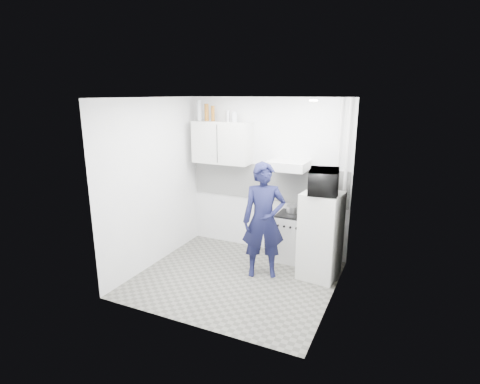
% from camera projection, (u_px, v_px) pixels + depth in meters
% --- Properties ---
extents(floor, '(2.80, 2.80, 0.00)m').
position_uv_depth(floor, '(235.00, 279.00, 5.53)').
color(floor, '#626057').
rests_on(floor, ground).
extents(ceiling, '(2.80, 2.80, 0.00)m').
position_uv_depth(ceiling, '(234.00, 98.00, 4.86)').
color(ceiling, white).
rests_on(ceiling, wall_back).
extents(wall_back, '(2.80, 0.00, 2.80)m').
position_uv_depth(wall_back, '(267.00, 176.00, 6.29)').
color(wall_back, silver).
rests_on(wall_back, floor).
extents(wall_left, '(0.00, 2.60, 2.60)m').
position_uv_depth(wall_left, '(153.00, 184.00, 5.77)').
color(wall_left, silver).
rests_on(wall_left, floor).
extents(wall_right, '(0.00, 2.60, 2.60)m').
position_uv_depth(wall_right, '(336.00, 206.00, 4.63)').
color(wall_right, silver).
rests_on(wall_right, floor).
extents(person, '(0.74, 0.63, 1.72)m').
position_uv_depth(person, '(264.00, 221.00, 5.45)').
color(person, black).
rests_on(person, floor).
extents(stove, '(0.48, 0.48, 0.76)m').
position_uv_depth(stove, '(291.00, 238.00, 6.09)').
color(stove, silver).
rests_on(stove, floor).
extents(fridge, '(0.59, 0.59, 1.29)m').
position_uv_depth(fridge, '(321.00, 236.00, 5.45)').
color(fridge, silver).
rests_on(fridge, floor).
extents(stove_top, '(0.46, 0.46, 0.03)m').
position_uv_depth(stove_top, '(292.00, 215.00, 5.99)').
color(stove_top, black).
rests_on(stove_top, stove).
extents(saucepan, '(0.19, 0.19, 0.10)m').
position_uv_depth(saucepan, '(292.00, 209.00, 6.05)').
color(saucepan, silver).
rests_on(saucepan, stove_top).
extents(microwave, '(0.66, 0.51, 0.33)m').
position_uv_depth(microwave, '(324.00, 181.00, 5.24)').
color(microwave, black).
rests_on(microwave, fridge).
extents(bottle_a, '(0.08, 0.08, 0.34)m').
position_uv_depth(bottle_a, '(199.00, 111.00, 6.35)').
color(bottle_a, '#B2B7BC').
rests_on(bottle_a, upper_cabinet).
extents(bottle_b, '(0.07, 0.07, 0.28)m').
position_uv_depth(bottle_b, '(207.00, 112.00, 6.30)').
color(bottle_b, brown).
rests_on(bottle_b, upper_cabinet).
extents(bottle_c, '(0.06, 0.06, 0.25)m').
position_uv_depth(bottle_c, '(213.00, 114.00, 6.25)').
color(bottle_c, brown).
rests_on(bottle_c, upper_cabinet).
extents(canister_a, '(0.07, 0.07, 0.18)m').
position_uv_depth(canister_a, '(228.00, 116.00, 6.15)').
color(canister_a, silver).
rests_on(canister_a, upper_cabinet).
extents(canister_b, '(0.09, 0.09, 0.17)m').
position_uv_depth(canister_b, '(235.00, 117.00, 6.10)').
color(canister_b, '#B2B7BC').
rests_on(canister_b, upper_cabinet).
extents(upper_cabinet, '(1.00, 0.35, 0.70)m').
position_uv_depth(upper_cabinet, '(222.00, 143.00, 6.31)').
color(upper_cabinet, silver).
rests_on(upper_cabinet, wall_back).
extents(range_hood, '(0.60, 0.50, 0.14)m').
position_uv_depth(range_hood, '(288.00, 165.00, 5.82)').
color(range_hood, silver).
rests_on(range_hood, wall_back).
extents(backsplash, '(2.74, 0.03, 0.60)m').
position_uv_depth(backsplash, '(266.00, 182.00, 6.31)').
color(backsplash, white).
rests_on(backsplash, wall_back).
extents(pipe_a, '(0.05, 0.05, 2.60)m').
position_uv_depth(pipe_a, '(345.00, 185.00, 5.69)').
color(pipe_a, silver).
rests_on(pipe_a, floor).
extents(pipe_b, '(0.04, 0.04, 2.60)m').
position_uv_depth(pipe_b, '(337.00, 184.00, 5.74)').
color(pipe_b, silver).
rests_on(pipe_b, floor).
extents(ceiling_spot_fixture, '(0.10, 0.10, 0.02)m').
position_uv_depth(ceiling_spot_fixture, '(314.00, 100.00, 4.64)').
color(ceiling_spot_fixture, white).
rests_on(ceiling_spot_fixture, ceiling).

